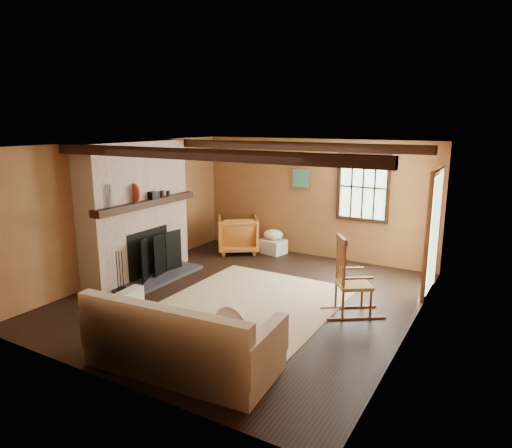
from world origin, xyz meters
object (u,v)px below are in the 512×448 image
Objects in this scene: sofa at (181,343)px; armchair at (238,234)px; rocking_chair at (351,281)px; laundry_basket at (273,246)px; fireplace at (137,216)px.

armchair is (-1.98, 4.35, 0.07)m from sofa.
rocking_chair reaches higher than laundry_basket.
sofa is 2.62× the size of armchair.
armchair is at bearing -159.76° from laundry_basket.
fireplace is at bearing 137.17° from sofa.
rocking_chair is 2.34× the size of laundry_basket.
rocking_chair reaches higher than armchair.
laundry_basket is 0.79m from armchair.
fireplace is 3.91m from rocking_chair.
sofa is at bearing 80.03° from armchair.
sofa is at bearing 120.07° from rocking_chair.
sofa is (2.71, -2.16, -0.79)m from fireplace.
laundry_basket is 0.59× the size of armchair.
rocking_chair reaches higher than sofa.
rocking_chair is 2.67m from sofa.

